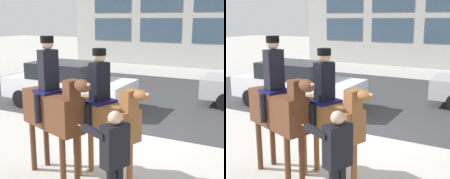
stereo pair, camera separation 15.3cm
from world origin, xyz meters
TOP-DOWN VIEW (x-y plane):
  - ground_plane at (0.00, 0.00)m, footprint 80.00×80.00m
  - road_surface at (0.00, 4.75)m, footprint 19.68×8.50m
  - mounted_horse_lead at (-0.50, -2.40)m, footprint 1.84×0.92m
  - mounted_horse_companion at (0.47, -2.20)m, footprint 1.81×0.94m
  - pedestrian_bystander at (1.13, -3.13)m, footprint 0.91×0.45m
  - street_car_near_lane at (-3.17, 1.91)m, footprint 4.55×1.89m

SIDE VIEW (x-z plane):
  - ground_plane at x=0.00m, z-range 0.00..0.00m
  - road_surface at x=0.00m, z-range 0.00..0.01m
  - street_car_near_lane at x=-3.17m, z-range 0.02..1.59m
  - pedestrian_bystander at x=1.13m, z-range 0.16..1.92m
  - mounted_horse_companion at x=0.47m, z-range 0.08..2.60m
  - mounted_horse_lead at x=-0.50m, z-range 0.06..2.78m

